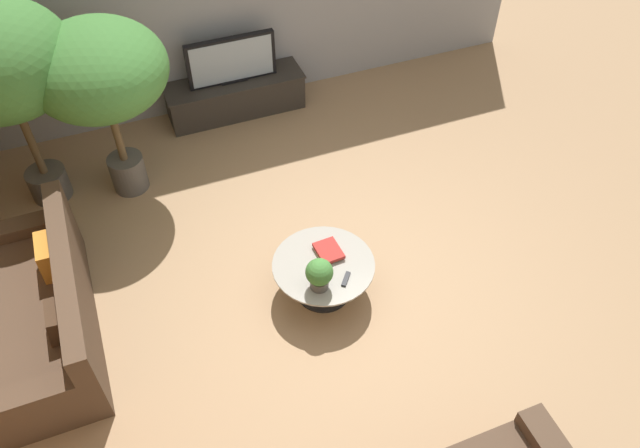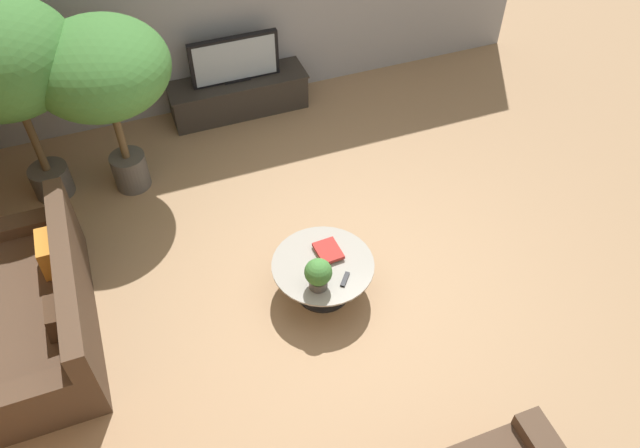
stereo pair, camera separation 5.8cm
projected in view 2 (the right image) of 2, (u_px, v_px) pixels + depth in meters
ground_plane at (340, 281)px, 5.87m from camera, size 24.00×24.00×0.00m
media_console at (238, 95)px, 7.57m from camera, size 1.66×0.50×0.45m
television at (235, 60)px, 7.21m from camera, size 1.05×0.13×0.56m
coffee_table at (323, 272)px, 5.59m from camera, size 0.91×0.91×0.39m
couch_by_wall at (45, 309)px, 5.31m from camera, size 0.84×1.99×0.84m
potted_palm_tall at (2, 62)px, 5.56m from camera, size 1.37×1.37×2.17m
potted_palm_corner at (102, 72)px, 5.78m from camera, size 1.30×1.30×1.90m
potted_plant_tabletop at (318, 274)px, 5.21m from camera, size 0.24×0.24×0.31m
book_stack at (328, 251)px, 5.57m from camera, size 0.22×0.27×0.05m
remote_black at (345, 279)px, 5.38m from camera, size 0.13×0.15×0.02m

